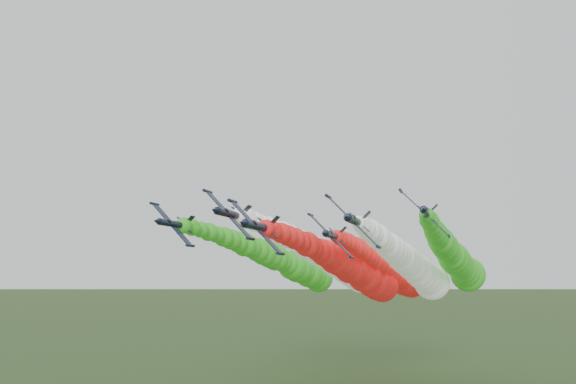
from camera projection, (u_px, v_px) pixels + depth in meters
name	position (u px, v px, depth m)	size (l,w,h in m)	color
jet_lead	(358.00, 272.00, 135.71)	(16.07, 91.31, 18.90)	black
jet_inner_left	(337.00, 263.00, 143.91)	(16.34, 91.58, 19.17)	black
jet_inner_right	(415.00, 268.00, 138.44)	(16.66, 91.90, 19.49)	black
jet_outer_left	(289.00, 264.00, 155.25)	(16.19, 91.43, 19.02)	black
jet_outer_right	(456.00, 261.00, 147.03)	(16.73, 91.97, 19.56)	black
jet_trail	(394.00, 272.00, 155.41)	(15.76, 91.00, 18.59)	black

